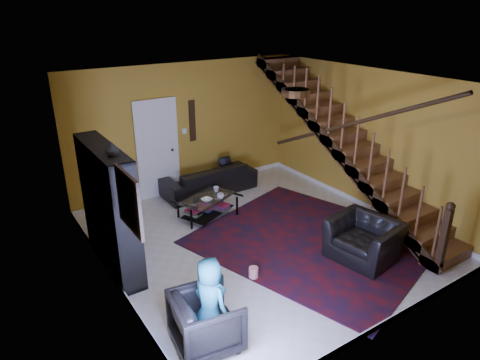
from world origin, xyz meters
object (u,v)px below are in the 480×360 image
object	(u,v)px
armchair_right	(364,240)
coffee_table	(208,206)
bookshelf	(110,211)
armchair_left	(206,321)
sofa	(209,179)

from	to	relation	value
armchair_right	coffee_table	size ratio (longest dim) A/B	0.85
bookshelf	armchair_left	world-z (taller)	bookshelf
sofa	coffee_table	world-z (taller)	sofa
armchair_right	armchair_left	bearing A→B (deg)	-94.42
sofa	armchair_left	size ratio (longest dim) A/B	2.65
armchair_right	coffee_table	bearing A→B (deg)	-162.43
coffee_table	armchair_left	bearing A→B (deg)	-119.64
bookshelf	coffee_table	world-z (taller)	bookshelf
sofa	coffee_table	size ratio (longest dim) A/B	1.70
armchair_right	coffee_table	distance (m)	3.05
armchair_left	armchair_right	size ratio (longest dim) A/B	0.75
armchair_left	armchair_right	bearing A→B (deg)	-76.30
bookshelf	coffee_table	distance (m)	2.28
coffee_table	bookshelf	bearing A→B (deg)	-162.38
armchair_right	coffee_table	world-z (taller)	armchair_right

